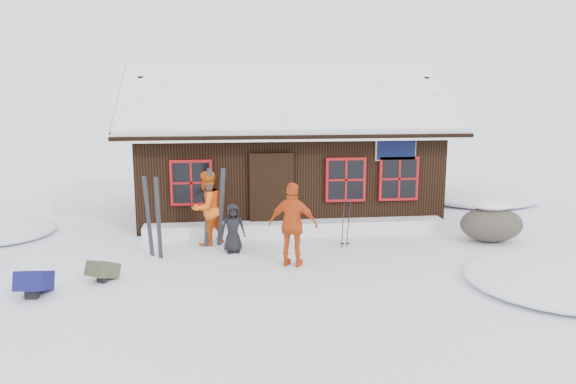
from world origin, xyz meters
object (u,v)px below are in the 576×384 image
Objects in this scene: skier_crouched at (233,228)px; skier_orange_left at (207,208)px; boulder at (491,223)px; backpack_blue at (35,286)px; ski_poles at (346,223)px; skier_orange_right at (293,225)px; backpack_olive at (103,273)px.

skier_orange_left is at bearing 120.76° from skier_crouched.
boulder reaches higher than backpack_blue.
backpack_blue is at bearing -155.83° from skier_crouched.
ski_poles reaches higher than boulder.
backpack_blue is at bearing 33.51° from skier_orange_right.
ski_poles is (2.61, 0.14, 0.01)m from skier_crouched.
skier_orange_right is 3.31× the size of backpack_olive.
skier_crouched is 1.72× the size of backpack_blue.
backpack_olive is (-8.77, -1.81, -0.30)m from boulder.
ski_poles is 2.27× the size of backpack_olive.
skier_crouched is at bearing -177.88° from boulder.
skier_crouched is at bearing -21.85° from skier_orange_right.
backpack_blue is at bearing -115.37° from backpack_olive.
backpack_olive is at bearing 35.94° from backpack_blue.
boulder is at bearing 1.39° from ski_poles.
skier_orange_right is at bearing 17.13° from backpack_blue.
skier_orange_left is 1.46× the size of ski_poles.
skier_orange_right reaches higher than backpack_olive.
ski_poles is at bearing -4.59° from skier_crouched.
skier_orange_right is 5.01m from backpack_blue.
skier_orange_right is 5.20m from boulder.
skier_orange_right is at bearing -137.97° from ski_poles.
backpack_blue is (-9.83, -2.47, -0.27)m from boulder.
backpack_blue is at bearing -159.02° from ski_poles.
skier_orange_right is 1.90m from ski_poles.
skier_orange_left is 4.30m from backpack_blue.
backpack_blue reaches higher than backpack_olive.
skier_crouched is at bearing 64.47° from backpack_olive.
skier_crouched is 4.26m from backpack_blue.
backpack_blue is (-3.01, -2.98, -0.70)m from skier_orange_left.
ski_poles is 5.45m from backpack_olive.
skier_crouched reaches higher than boulder.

